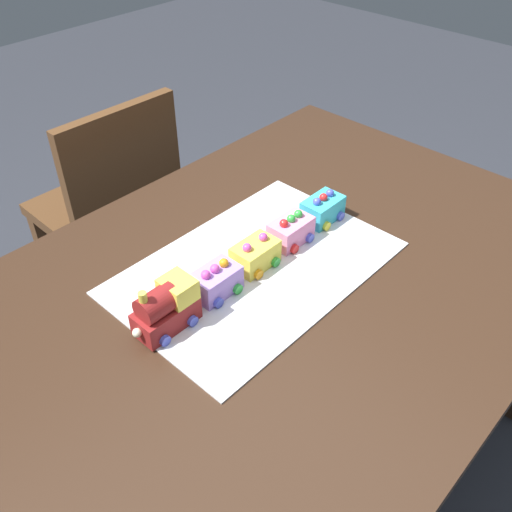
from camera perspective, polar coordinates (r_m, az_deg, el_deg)
ground_plane at (r=1.79m, az=2.32°, el=-19.79°), size 8.00×8.00×0.00m
dining_table at (r=1.29m, az=3.05°, el=-5.15°), size 1.40×1.00×0.74m
chair at (r=1.94m, az=-14.44°, el=4.80°), size 0.40×0.40×0.86m
cake_board at (r=1.22m, az=0.00°, el=-1.16°), size 0.60×0.40×0.00m
cake_locomotive at (r=1.07m, az=-9.20°, el=-5.22°), size 0.14×0.08×0.12m
cake_car_hopper_lavender at (r=1.14m, az=-4.14°, el=-2.57°), size 0.10×0.08×0.07m
cake_car_tanker_lemon at (r=1.20m, az=-0.08°, el=0.15°), size 0.10×0.08×0.07m
cake_car_gondola_bubblegum at (r=1.27m, az=3.55°, el=2.63°), size 0.10×0.08×0.07m
cake_car_flatbed_turquoise at (r=1.35m, az=6.80°, el=4.80°), size 0.10×0.08×0.07m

